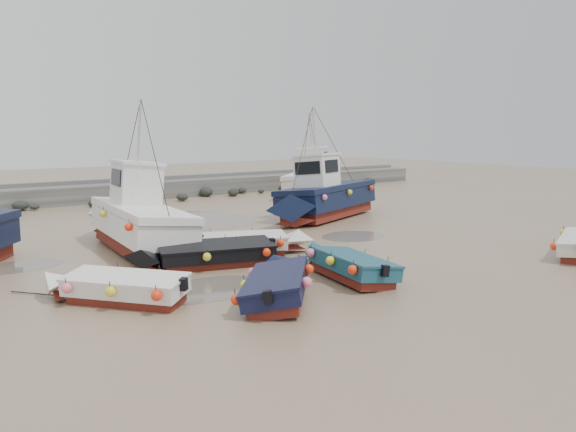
% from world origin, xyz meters
% --- Properties ---
extents(ground, '(120.00, 120.00, 0.00)m').
position_xyz_m(ground, '(0.00, 0.00, 0.00)').
color(ground, '#8C7759').
rests_on(ground, ground).
extents(seawall, '(60.00, 4.92, 1.50)m').
position_xyz_m(seawall, '(0.05, 21.99, 0.63)').
color(seawall, slate).
rests_on(seawall, ground).
extents(puddle_a, '(4.42, 4.42, 0.01)m').
position_xyz_m(puddle_a, '(-3.98, -1.68, 0.00)').
color(puddle_a, '#635B51').
rests_on(puddle_a, ground).
extents(puddle_b, '(3.18, 3.18, 0.01)m').
position_xyz_m(puddle_b, '(5.84, 2.21, 0.00)').
color(puddle_b, '#635B51').
rests_on(puddle_b, ground).
extents(puddle_c, '(3.49, 3.49, 0.01)m').
position_xyz_m(puddle_c, '(-8.26, 4.98, 0.00)').
color(puddle_c, '#635B51').
rests_on(puddle_c, ground).
extents(puddle_d, '(5.82, 5.82, 0.01)m').
position_xyz_m(puddle_d, '(2.45, 10.79, 0.00)').
color(puddle_d, '#635B51').
rests_on(puddle_d, ground).
extents(dinghy_0, '(4.16, 4.90, 1.43)m').
position_xyz_m(dinghy_0, '(-6.68, -1.32, 0.55)').
color(dinghy_0, maroon).
rests_on(dinghy_0, ground).
extents(dinghy_1, '(4.55, 5.07, 1.43)m').
position_xyz_m(dinghy_1, '(-2.55, -3.78, 0.55)').
color(dinghy_1, maroon).
rests_on(dinghy_1, ground).
extents(dinghy_2, '(2.42, 5.68, 1.43)m').
position_xyz_m(dinghy_2, '(0.53, -3.18, 0.55)').
color(dinghy_2, maroon).
rests_on(dinghy_2, ground).
extents(dinghy_4, '(6.43, 3.05, 1.43)m').
position_xyz_m(dinghy_4, '(-2.52, 0.99, 0.54)').
color(dinghy_4, maroon).
rests_on(dinghy_4, ground).
extents(dinghy_5, '(5.33, 3.08, 1.43)m').
position_xyz_m(dinghy_5, '(-0.08, 1.62, 0.56)').
color(dinghy_5, maroon).
rests_on(dinghy_5, ground).
extents(cabin_boat_1, '(3.38, 10.35, 6.22)m').
position_xyz_m(cabin_boat_1, '(-3.45, 5.59, 1.33)').
color(cabin_boat_1, maroon).
rests_on(cabin_boat_1, ground).
extents(cabin_boat_2, '(10.24, 5.53, 6.22)m').
position_xyz_m(cabin_boat_2, '(8.05, 7.06, 1.33)').
color(cabin_boat_2, maroon).
rests_on(cabin_boat_2, ground).
extents(cabin_boat_3, '(8.72, 7.96, 6.22)m').
position_xyz_m(cabin_boat_3, '(14.47, 15.99, 1.33)').
color(cabin_boat_3, maroon).
rests_on(cabin_boat_3, ground).
extents(person, '(0.65, 0.45, 1.69)m').
position_xyz_m(person, '(-2.14, 7.52, 0.00)').
color(person, '#182033').
rests_on(person, ground).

